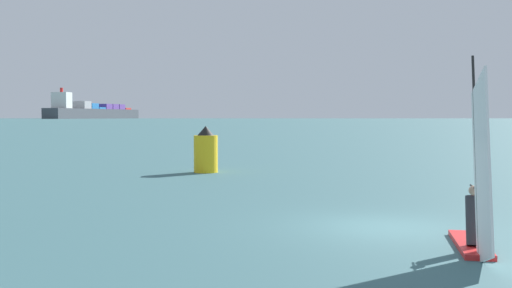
{
  "coord_description": "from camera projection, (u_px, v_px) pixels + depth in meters",
  "views": [
    {
      "loc": [
        -4.47,
        -15.58,
        2.96
      ],
      "look_at": [
        -2.84,
        9.03,
        1.82
      ],
      "focal_mm": 41.93,
      "sensor_mm": 36.0,
      "label": 1
    }
  ],
  "objects": [
    {
      "name": "cargo_ship",
      "position": [
        94.0,
        112.0,
        866.57
      ],
      "size": [
        98.48,
        213.31,
        41.06
      ],
      "rotation": [
        0.0,
        0.0,
        1.22
      ],
      "color": "#3F444C",
      "rests_on": "ground_plane"
    },
    {
      "name": "distant_headland",
      "position": [
        126.0,
        113.0,
        1347.68
      ],
      "size": [
        910.1,
        556.54,
        23.42
      ],
      "primitive_type": "cube",
      "rotation": [
        0.0,
        0.0,
        -0.12
      ],
      "color": "#756B56",
      "rests_on": "ground_plane"
    },
    {
      "name": "windsurfer",
      "position": [
        476.0,
        202.0,
        12.84
      ],
      "size": [
        1.37,
        3.98,
        4.46
      ],
      "rotation": [
        0.0,
        0.0,
        1.31
      ],
      "color": "red",
      "rests_on": "ground_plane"
    },
    {
      "name": "ground_plane",
      "position": [
        384.0,
        227.0,
        15.96
      ],
      "size": [
        4000.0,
        4000.0,
        0.0
      ],
      "primitive_type": "plane",
      "color": "#386066"
    },
    {
      "name": "channel_buoy",
      "position": [
        206.0,
        151.0,
        31.57
      ],
      "size": [
        1.26,
        1.26,
        2.46
      ],
      "color": "yellow",
      "rests_on": "ground_plane"
    }
  ]
}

